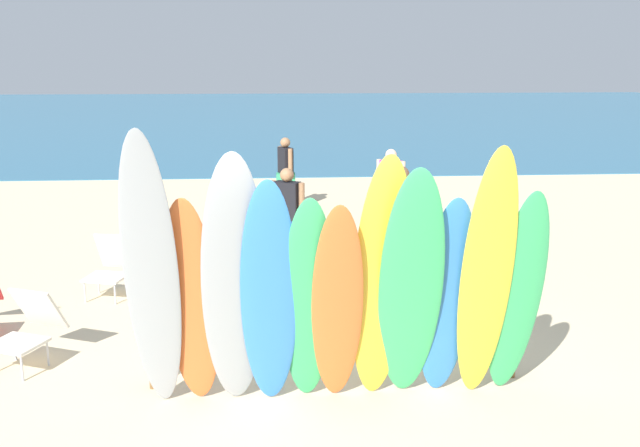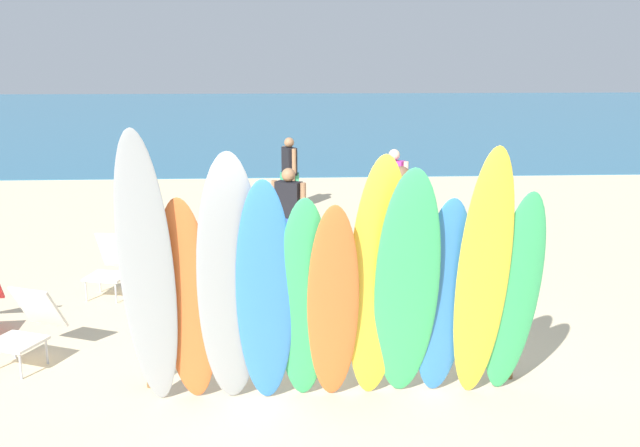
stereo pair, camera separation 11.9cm
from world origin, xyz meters
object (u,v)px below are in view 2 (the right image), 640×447
Objects in this scene: beachgoer_near_rack at (400,220)px; beachgoer_strolling at (289,210)px; surfboard_grey_0 at (147,276)px; surfboard_orange_1 at (188,303)px; beach_chair_striped at (28,324)px; surfboard_orange_5 at (333,306)px; beachgoer_photographing at (289,168)px; beach_chair_blue at (112,263)px; surfboard_yellow_9 at (483,279)px; surfboard_rack at (332,332)px; surfboard_green_10 at (514,296)px; surfboard_green_4 at (304,303)px; surfboard_yellow_6 at (377,282)px; surfboard_green_7 at (407,289)px; beachgoer_by_water at (393,184)px; surfboard_blue_3 at (265,296)px; surfboard_blue_8 at (443,300)px; surfboard_grey_2 at (230,284)px.

beachgoer_strolling is at bearing 34.93° from beachgoer_near_rack.
surfboard_grey_0 is 1.31× the size of surfboard_orange_1.
surfboard_orange_5 is at bearing 1.68° from beach_chair_striped.
beachgoer_photographing is 1.71× the size of beach_chair_striped.
surfboard_yellow_9 is at bearing -26.07° from beach_chair_blue.
surfboard_rack is 8.07m from beachgoer_photographing.
surfboard_orange_1 is at bearing -29.81° from beachgoer_photographing.
beachgoer_strolling is (-2.00, 4.44, -0.16)m from surfboard_green_10.
beach_chair_blue is at bearing 119.88° from surfboard_orange_1.
beachgoer_strolling is 1.01× the size of beachgoer_photographing.
surfboard_grey_0 is 1.30× the size of surfboard_green_4.
beachgoer_near_rack is 1.14× the size of beachgoer_strolling.
surfboard_orange_1 is 1.19× the size of beachgoer_near_rack.
surfboard_yellow_6 is 4.53m from beachgoer_strolling.
surfboard_orange_1 is 1.03m from surfboard_green_4.
surfboard_orange_5 is (1.29, -0.09, -0.02)m from surfboard_orange_1.
surfboard_green_7 is (2.26, 0.04, -0.17)m from surfboard_grey_0.
surfboard_grey_0 is at bearing -177.94° from surfboard_yellow_9.
surfboard_orange_5 is 2.49× the size of beach_chair_blue.
surfboard_green_10 is (2.95, -0.02, 0.02)m from surfboard_orange_1.
surfboard_yellow_9 is 1.68× the size of beachgoer_photographing.
surfboard_orange_5 is 1.36× the size of beachgoer_photographing.
surfboard_green_4 is 1.02× the size of surfboard_orange_5.
surfboard_blue_3 is at bearing -72.56° from beachgoer_by_water.
surfboard_green_10 is at bearing -0.53° from surfboard_green_4.
surfboard_blue_8 is at bearing 2.84° from surfboard_blue_3.
surfboard_orange_1 is (0.31, 0.14, -0.30)m from surfboard_grey_0.
beachgoer_near_rack is 1.96× the size of beach_chair_striped.
surfboard_orange_1 is 2.51× the size of beach_chair_blue.
beachgoer_near_rack reaches higher than beach_chair_striped.
surfboard_green_10 is (1.92, 0.03, 0.01)m from surfboard_green_4.
surfboard_grey_2 reaches higher than beachgoer_photographing.
surfboard_grey_2 is 3.87m from beach_chair_blue.
beach_chair_striped is at bearing 146.78° from surfboard_grey_2.
beachgoer_strolling is at bearing 111.84° from surfboard_yellow_9.
surfboard_green_4 reaches higher than beachgoer_strolling.
surfboard_yellow_6 reaches higher than surfboard_blue_8.
surfboard_yellow_9 is (2.93, 0.02, -0.08)m from surfboard_grey_0.
surfboard_grey_0 reaches higher than surfboard_blue_8.
surfboard_grey_0 is 3.07× the size of beach_chair_striped.
beach_chair_blue is at bearing 128.06° from surfboard_yellow_6.
surfboard_rack is at bearing 142.65° from surfboard_green_7.
surfboard_yellow_6 is at bearing -52.29° from surfboard_rack.
surfboard_orange_1 is 7.15m from beachgoer_by_water.
beachgoer_near_rack is (1.11, 2.76, 0.46)m from surfboard_rack.
surfboard_yellow_9 is at bearing -22.87° from surfboard_rack.
surfboard_blue_8 is at bearing 4.03° from surfboard_grey_0.
surfboard_blue_3 is at bearing 4.19° from surfboard_grey_0.
surfboard_green_4 reaches higher than surfboard_rack.
surfboard_rack is at bearing 19.87° from surfboard_grey_0.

